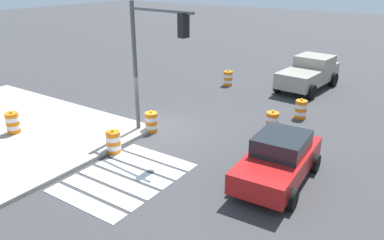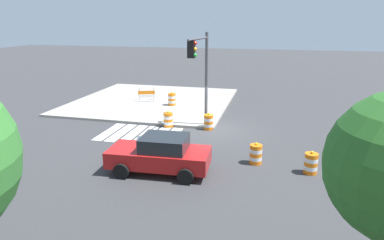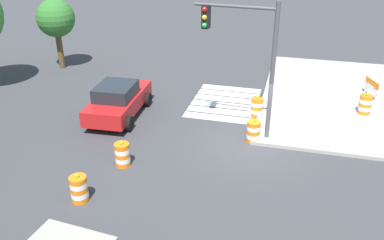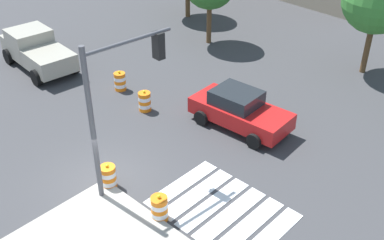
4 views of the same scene
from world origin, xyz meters
TOP-DOWN VIEW (x-y plane):
  - ground_plane at (0.00, 0.00)m, footprint 120.00×120.00m
  - sidewalk_corner at (6.00, -6.00)m, footprint 12.00×12.00m
  - crosswalk_stripes at (4.00, 1.80)m, footprint 4.35×3.20m
  - sports_car at (1.18, 6.26)m, footprint 4.39×2.32m
  - traffic_barrel_near_corner at (2.81, 0.08)m, footprint 0.56×0.56m
  - traffic_barrel_crosswalk_end at (0.33, -0.06)m, footprint 0.56×0.56m
  - traffic_barrel_median_near at (-2.74, 4.38)m, footprint 0.56×0.56m
  - traffic_barrel_median_far at (-8.10, -0.87)m, footprint 0.56×0.56m
  - traffic_barrel_far_curb at (-5.08, 4.87)m, footprint 0.56×0.56m
  - traffic_barrel_on_sidewalk at (4.06, -4.74)m, footprint 0.56×0.56m
  - construction_barricade at (6.33, -5.42)m, footprint 1.43×1.15m
  - traffic_light_pole at (0.69, 0.53)m, footprint 0.53×3.28m

SIDE VIEW (x-z plane):
  - ground_plane at x=0.00m, z-range 0.00..0.00m
  - crosswalk_stripes at x=4.00m, z-range 0.00..0.02m
  - sidewalk_corner at x=6.00m, z-range 0.00..0.15m
  - traffic_barrel_near_corner at x=2.81m, z-range -0.06..0.96m
  - traffic_barrel_crosswalk_end at x=0.33m, z-range -0.06..0.96m
  - traffic_barrel_median_near at x=-2.74m, z-range -0.06..0.96m
  - traffic_barrel_median_far at x=-8.10m, z-range -0.06..0.96m
  - traffic_barrel_far_curb at x=-5.08m, z-range -0.06..0.96m
  - traffic_barrel_on_sidewalk at x=4.06m, z-range 0.09..1.11m
  - construction_barricade at x=6.33m, z-range 0.22..1.22m
  - sports_car at x=1.18m, z-range 0.00..1.63m
  - traffic_light_pole at x=0.69m, z-range 1.16..6.66m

